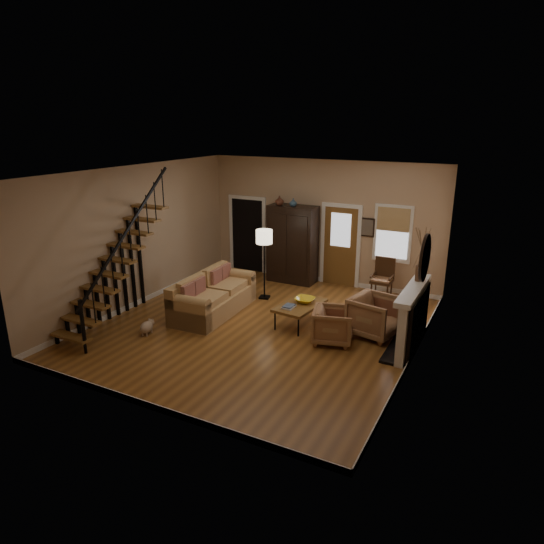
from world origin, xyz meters
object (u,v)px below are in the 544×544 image
at_px(coffee_table, 300,314).
at_px(armchair_right, 375,316).
at_px(armchair_left, 333,325).
at_px(floor_lamp, 264,265).
at_px(armoire, 292,244).
at_px(side_chair, 382,279).
at_px(sofa, 214,295).

relative_size(coffee_table, armchair_right, 1.33).
relative_size(coffee_table, armchair_left, 1.58).
relative_size(armchair_right, floor_lamp, 0.53).
bearing_deg(armoire, side_chair, -4.48).
bearing_deg(armoire, armchair_left, -52.82).
bearing_deg(armoire, coffee_table, -61.69).
bearing_deg(sofa, armchair_left, -6.64).
relative_size(armchair_right, side_chair, 0.91).
bearing_deg(armchair_left, armchair_right, -59.65).
relative_size(coffee_table, side_chair, 1.21).
bearing_deg(armchair_left, side_chair, -19.99).
xyz_separation_m(coffee_table, armchair_left, (0.94, -0.48, 0.12)).
relative_size(coffee_table, floor_lamp, 0.71).
distance_m(armoire, coffee_table, 3.08).
xyz_separation_m(armoire, armchair_left, (2.35, -3.10, -0.69)).
xyz_separation_m(sofa, coffee_table, (2.03, 0.30, -0.20)).
xyz_separation_m(coffee_table, armchair_right, (1.60, 0.20, 0.18)).
bearing_deg(coffee_table, armoire, 118.31).
height_order(armchair_left, floor_lamp, floor_lamp).
relative_size(armoire, side_chair, 2.06).
height_order(armchair_right, side_chair, side_chair).
xyz_separation_m(floor_lamp, side_chair, (2.59, 1.33, -0.36)).
bearing_deg(armchair_right, floor_lamp, 85.25).
height_order(floor_lamp, side_chair, floor_lamp).
bearing_deg(side_chair, sofa, -139.46).
height_order(coffee_table, floor_lamp, floor_lamp).
height_order(armoire, armchair_left, armoire).
relative_size(sofa, floor_lamp, 1.34).
bearing_deg(sofa, coffee_table, 5.29).
bearing_deg(armchair_left, sofa, 70.41).
relative_size(sofa, side_chair, 2.30).
bearing_deg(coffee_table, floor_lamp, 143.29).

